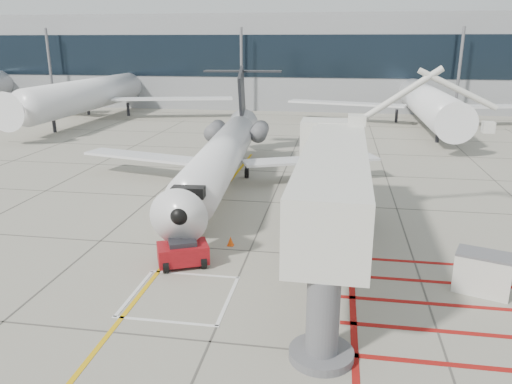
# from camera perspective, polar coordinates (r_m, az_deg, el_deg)

# --- Properties ---
(ground_plane) EXTENTS (260.00, 260.00, 0.00)m
(ground_plane) POSITION_cam_1_polar(r_m,az_deg,el_deg) (21.66, -2.62, -10.94)
(ground_plane) COLOR gray
(ground_plane) RESTS_ON ground
(regional_jet) EXTENTS (25.48, 31.15, 7.75)m
(regional_jet) POSITION_cam_1_polar(r_m,az_deg,el_deg) (32.87, -4.55, 5.90)
(regional_jet) COLOR silver
(regional_jet) RESTS_ON ground_plane
(jet_bridge) EXTENTS (9.20, 18.84, 7.47)m
(jet_bridge) POSITION_cam_1_polar(r_m,az_deg,el_deg) (21.77, 8.76, -0.32)
(jet_bridge) COLOR silver
(jet_bridge) RESTS_ON ground_plane
(pushback_tug) EXTENTS (2.69, 2.26, 1.35)m
(pushback_tug) POSITION_cam_1_polar(r_m,az_deg,el_deg) (23.65, -8.36, -6.81)
(pushback_tug) COLOR maroon
(pushback_tug) RESTS_ON ground_plane
(baggage_cart) EXTENTS (1.99, 1.47, 1.14)m
(baggage_cart) POSITION_cam_1_polar(r_m,az_deg,el_deg) (28.22, 8.44, -3.05)
(baggage_cart) COLOR #5F5E63
(baggage_cart) RESTS_ON ground_plane
(ground_power_unit) EXTENTS (2.48, 1.93, 1.73)m
(ground_power_unit) POSITION_cam_1_polar(r_m,az_deg,el_deg) (23.04, 24.49, -8.39)
(ground_power_unit) COLOR silver
(ground_power_unit) RESTS_ON ground_plane
(cone_nose) EXTENTS (0.35, 0.35, 0.49)m
(cone_nose) POSITION_cam_1_polar(r_m,az_deg,el_deg) (25.80, -2.93, -5.61)
(cone_nose) COLOR #DF4B0B
(cone_nose) RESTS_ON ground_plane
(cone_side) EXTENTS (0.31, 0.31, 0.43)m
(cone_side) POSITION_cam_1_polar(r_m,az_deg,el_deg) (25.78, 3.98, -5.72)
(cone_side) COLOR #F3560C
(cone_side) RESTS_ON ground_plane
(terminal_building) EXTENTS (180.00, 28.00, 14.00)m
(terminal_building) POSITION_cam_1_polar(r_m,az_deg,el_deg) (88.98, 13.57, 14.42)
(terminal_building) COLOR gray
(terminal_building) RESTS_ON ground_plane
(terminal_glass_band) EXTENTS (180.00, 0.10, 6.00)m
(terminal_glass_band) POSITION_cam_1_polar(r_m,az_deg,el_deg) (74.95, 14.34, 14.76)
(terminal_glass_band) COLOR black
(terminal_glass_band) RESTS_ON ground_plane
(bg_aircraft_b) EXTENTS (36.14, 40.15, 12.05)m
(bg_aircraft_b) POSITION_cam_1_polar(r_m,az_deg,el_deg) (72.43, -17.59, 12.88)
(bg_aircraft_b) COLOR silver
(bg_aircraft_b) RESTS_ON ground_plane
(bg_aircraft_c) EXTENTS (33.69, 37.43, 11.23)m
(bg_aircraft_c) POSITION_cam_1_polar(r_m,az_deg,el_deg) (65.70, 18.74, 12.08)
(bg_aircraft_c) COLOR silver
(bg_aircraft_c) RESTS_ON ground_plane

